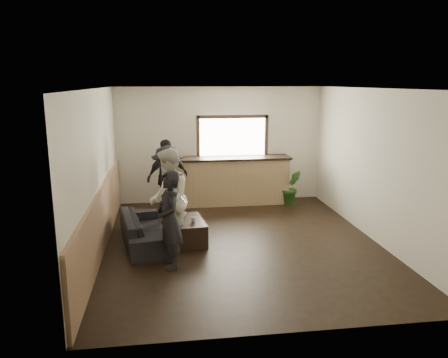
{
  "coord_description": "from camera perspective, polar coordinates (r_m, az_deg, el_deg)",
  "views": [
    {
      "loc": [
        -1.35,
        -7.5,
        2.92
      ],
      "look_at": [
        -0.26,
        0.4,
        1.13
      ],
      "focal_mm": 35.0,
      "sensor_mm": 36.0,
      "label": 1
    }
  ],
  "objects": [
    {
      "name": "cup_a",
      "position": [
        8.26,
        -5.39,
        -4.61
      ],
      "size": [
        0.16,
        0.16,
        0.1
      ],
      "primitive_type": "imported",
      "rotation": [
        0.0,
        0.0,
        5.93
      ],
      "color": "silver",
      "rests_on": "coffee_table"
    },
    {
      "name": "ground",
      "position": [
        8.16,
        2.2,
        -8.32
      ],
      "size": [
        5.0,
        6.0,
        0.01
      ],
      "primitive_type": "cube",
      "color": "black"
    },
    {
      "name": "cup_b",
      "position": [
        7.96,
        -4.02,
        -5.3
      ],
      "size": [
        0.13,
        0.13,
        0.09
      ],
      "primitive_type": "imported",
      "rotation": [
        0.0,
        0.0,
        2.63
      ],
      "color": "silver",
      "rests_on": "coffee_table"
    },
    {
      "name": "bar_counter",
      "position": [
        10.58,
        1.29,
        0.2
      ],
      "size": [
        2.7,
        0.68,
        2.13
      ],
      "color": "#A38258",
      "rests_on": "ground"
    },
    {
      "name": "person_c",
      "position": [
        8.72,
        -7.31,
        -1.21
      ],
      "size": [
        0.84,
        1.2,
        1.7
      ],
      "rotation": [
        0.0,
        0.0,
        -1.78
      ],
      "color": "black",
      "rests_on": "ground"
    },
    {
      "name": "person_a",
      "position": [
        6.93,
        -7.09,
        -5.38
      ],
      "size": [
        0.51,
        0.64,
        1.57
      ],
      "rotation": [
        0.0,
        0.0,
        -1.37
      ],
      "color": "black",
      "rests_on": "ground"
    },
    {
      "name": "person_b",
      "position": [
        7.76,
        -7.23,
        -2.58
      ],
      "size": [
        0.68,
        0.87,
        1.79
      ],
      "rotation": [
        0.0,
        0.0,
        -1.57
      ],
      "color": "silver",
      "rests_on": "ground"
    },
    {
      "name": "coffee_table",
      "position": [
        8.16,
        -4.64,
        -6.76
      ],
      "size": [
        0.65,
        1.02,
        0.43
      ],
      "primitive_type": "cube",
      "rotation": [
        0.0,
        0.0,
        0.12
      ],
      "color": "black",
      "rests_on": "ground"
    },
    {
      "name": "sofa",
      "position": [
        8.16,
        -10.31,
        -6.49
      ],
      "size": [
        1.05,
        1.98,
        0.55
      ],
      "primitive_type": "imported",
      "rotation": [
        0.0,
        0.0,
        1.75
      ],
      "color": "black",
      "rests_on": "ground"
    },
    {
      "name": "room_shell",
      "position": [
        7.67,
        -3.13,
        1.72
      ],
      "size": [
        5.01,
        6.01,
        2.8
      ],
      "color": "silver",
      "rests_on": "ground"
    },
    {
      "name": "potted_plant",
      "position": [
        10.66,
        8.77,
        -1.08
      ],
      "size": [
        0.5,
        0.42,
        0.84
      ],
      "primitive_type": "imported",
      "rotation": [
        0.0,
        0.0,
        0.1
      ],
      "color": "#2D6623",
      "rests_on": "ground"
    },
    {
      "name": "person_d",
      "position": [
        9.79,
        -7.37,
        0.28
      ],
      "size": [
        1.06,
        0.81,
        1.68
      ],
      "rotation": [
        0.0,
        0.0,
        -2.67
      ],
      "color": "black",
      "rests_on": "ground"
    }
  ]
}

